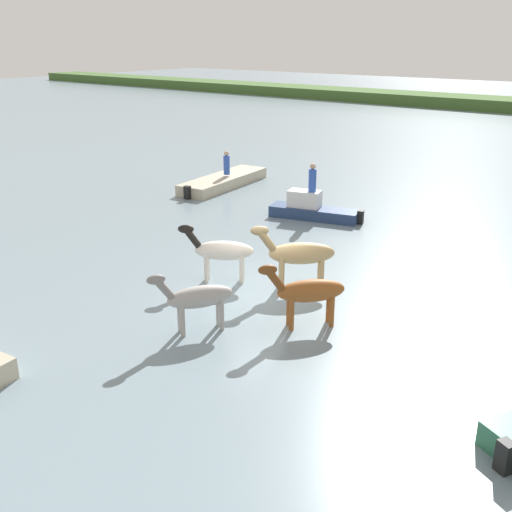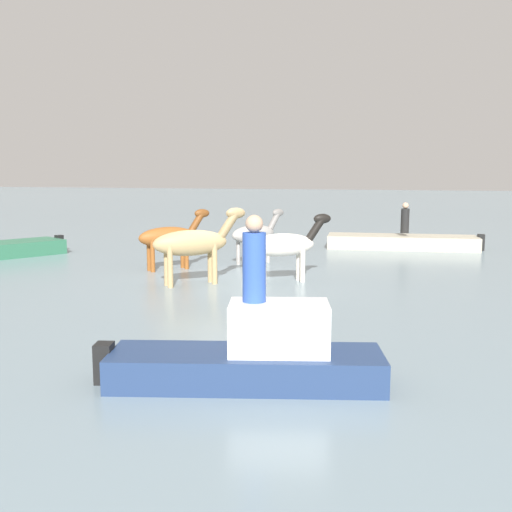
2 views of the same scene
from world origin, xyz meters
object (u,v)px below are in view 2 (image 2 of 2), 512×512
Objects in this scene: horse_dun_straggler at (170,237)px; horse_lead at (285,245)px; horse_pinto_flank at (194,243)px; person_spotter_bow at (405,219)px; boat_tender_starboard at (402,244)px; boat_motor_center at (251,363)px; horse_gray_outer at (255,234)px; person_watcher_seated at (254,262)px.

horse_lead reaches higher than horse_dun_straggler.
horse_pinto_flank is 10.50m from person_spotter_bow.
horse_dun_straggler is 0.33× the size of boat_tender_starboard.
horse_pinto_flank is 0.54× the size of boat_motor_center.
horse_pinto_flank reaches higher than horse_gray_outer.
horse_lead is 3.45m from horse_gray_outer.
horse_lead is at bearing -118.57° from horse_gray_outer.
horse_lead is (-3.85, 0.92, 0.01)m from horse_dun_straggler.
person_spotter_bow is at bearing 165.10° from boat_tender_starboard.
person_spotter_bow is (-1.04, -15.85, 0.87)m from boat_motor_center.
person_spotter_bow is (-6.46, -7.36, 0.17)m from horse_dun_straggler.
horse_dun_straggler is 9.78m from boat_tender_starboard.
boat_tender_starboard is 0.99m from person_spotter_bow.
horse_lead is 7.76m from boat_motor_center.
person_spotter_bow is (-2.61, -8.28, 0.16)m from horse_lead.
boat_motor_center is 3.38× the size of person_spotter_bow.
horse_gray_outer is at bearing 86.06° from horse_lead.
horse_gray_outer is at bearing 50.47° from person_spotter_bow.
horse_lead is at bearing 72.49° from person_spotter_bow.
horse_gray_outer is at bearing -72.03° from person_watcher_seated.
boat_motor_center is 3.38× the size of person_watcher_seated.
person_watcher_seated reaches higher than horse_lead.
person_spotter_bow is at bearing 37.25° from horse_lead.
person_watcher_seated is (-3.78, 6.43, 0.61)m from horse_pinto_flank.
person_watcher_seated is (-3.39, 10.45, 0.75)m from horse_gray_outer.
horse_dun_straggler reaches higher than boat_motor_center.
horse_lead is at bearing 65.78° from boat_tender_starboard.
person_spotter_bow reaches higher than horse_gray_outer.
boat_tender_starboard is at bearing -7.65° from person_spotter_bow.
person_spotter_bow is (-0.08, 0.01, 0.98)m from boat_tender_starboard.
horse_dun_straggler reaches higher than horse_gray_outer.
horse_pinto_flank is at bearing 104.15° from boat_motor_center.
person_watcher_seated is at bearing -106.22° from horse_dun_straggler.
horse_pinto_flank is 10.52m from boat_tender_starboard.
horse_lead is 8.71m from boat_tender_starboard.
horse_pinto_flank is 4.03m from horse_gray_outer.
person_watcher_seated is (0.93, 15.79, 1.53)m from boat_tender_starboard.
horse_pinto_flank is at bearing -99.04° from horse_dun_straggler.
horse_gray_outer is 0.53× the size of boat_motor_center.
horse_lead is 2.43m from horse_pinto_flank.
horse_dun_straggler is at bearing 164.61° from horse_gray_outer.
boat_motor_center is at bearing 79.29° from boat_tender_starboard.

